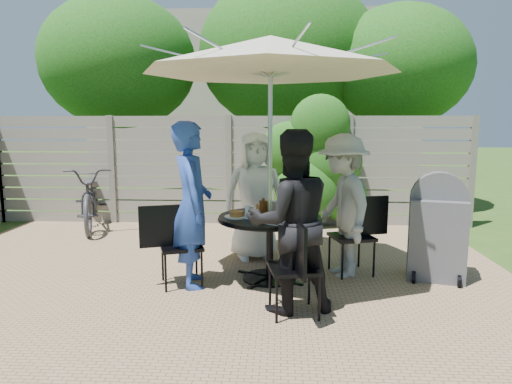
# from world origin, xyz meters

# --- Properties ---
(backyard_envelope) EXTENTS (60.00, 60.00, 5.00)m
(backyard_envelope) POSITION_xyz_m (0.09, 10.29, 2.61)
(backyard_envelope) COLOR #2C4816
(backyard_envelope) RESTS_ON ground
(patio_table) EXTENTS (1.34, 1.34, 0.72)m
(patio_table) POSITION_xyz_m (0.75, 0.21, 0.50)
(patio_table) COLOR black
(patio_table) RESTS_ON ground
(umbrella) EXTENTS (3.26, 3.26, 2.60)m
(umbrella) POSITION_xyz_m (0.75, 0.21, 2.41)
(umbrella) COLOR silver
(umbrella) RESTS_ON ground
(chair_back) EXTENTS (0.50, 0.64, 0.84)m
(chair_back) POSITION_xyz_m (0.51, 1.15, 0.25)
(chair_back) COLOR black
(chair_back) RESTS_ON ground
(person_back) EXTENTS (0.89, 0.69, 1.61)m
(person_back) POSITION_xyz_m (0.55, 1.02, 0.81)
(person_back) COLOR white
(person_back) RESTS_ON ground
(chair_left) EXTENTS (0.68, 0.54, 0.88)m
(chair_left) POSITION_xyz_m (-0.18, -0.03, 0.27)
(chair_left) COLOR black
(chair_left) RESTS_ON ground
(person_left) EXTENTS (0.56, 0.72, 1.73)m
(person_left) POSITION_xyz_m (-0.05, 0.01, 0.87)
(person_left) COLOR #24429D
(person_left) RESTS_ON ground
(chair_front) EXTENTS (0.50, 0.67, 0.89)m
(chair_front) POSITION_xyz_m (0.99, -0.72, 0.27)
(chair_front) COLOR black
(chair_front) RESTS_ON ground
(person_front) EXTENTS (0.94, 0.81, 1.66)m
(person_front) POSITION_xyz_m (0.96, -0.59, 0.83)
(person_front) COLOR black
(person_front) RESTS_ON ground
(chair_right) EXTENTS (0.69, 0.54, 0.90)m
(chair_right) POSITION_xyz_m (1.69, 0.45, 0.27)
(chair_right) COLOR black
(chair_right) RESTS_ON ground
(person_right) EXTENTS (0.83, 1.15, 1.60)m
(person_right) POSITION_xyz_m (1.56, 0.42, 0.80)
(person_right) COLOR #9D9E99
(person_right) RESTS_ON ground
(plate_back) EXTENTS (0.26, 0.26, 0.06)m
(plate_back) POSITION_xyz_m (0.66, 0.56, 0.75)
(plate_back) COLOR white
(plate_back) RESTS_ON patio_table
(plate_left) EXTENTS (0.26, 0.26, 0.06)m
(plate_left) POSITION_xyz_m (0.40, 0.12, 0.75)
(plate_left) COLOR white
(plate_left) RESTS_ON patio_table
(plate_front) EXTENTS (0.26, 0.26, 0.06)m
(plate_front) POSITION_xyz_m (0.84, -0.14, 0.75)
(plate_front) COLOR white
(plate_front) RESTS_ON patio_table
(plate_right) EXTENTS (0.26, 0.26, 0.06)m
(plate_right) POSITION_xyz_m (1.10, 0.30, 0.75)
(plate_right) COLOR white
(plate_right) RESTS_ON patio_table
(plate_extra) EXTENTS (0.24, 0.24, 0.06)m
(plate_extra) POSITION_xyz_m (1.00, -0.03, 0.75)
(plate_extra) COLOR white
(plate_extra) RESTS_ON patio_table
(glass_left) EXTENTS (0.07, 0.07, 0.14)m
(glass_left) POSITION_xyz_m (0.53, 0.05, 0.79)
(glass_left) COLOR silver
(glass_left) RESTS_ON patio_table
(glass_front) EXTENTS (0.07, 0.07, 0.14)m
(glass_front) POSITION_xyz_m (0.92, -0.01, 0.79)
(glass_front) COLOR silver
(glass_front) RESTS_ON patio_table
(glass_right) EXTENTS (0.07, 0.07, 0.14)m
(glass_right) POSITION_xyz_m (0.98, 0.38, 0.79)
(glass_right) COLOR silver
(glass_right) RESTS_ON patio_table
(syrup_jug) EXTENTS (0.09, 0.09, 0.16)m
(syrup_jug) POSITION_xyz_m (0.68, 0.25, 0.80)
(syrup_jug) COLOR #59280C
(syrup_jug) RESTS_ON patio_table
(coffee_cup) EXTENTS (0.08, 0.08, 0.12)m
(coffee_cup) POSITION_xyz_m (0.79, 0.45, 0.78)
(coffee_cup) COLOR #C6B293
(coffee_cup) RESTS_ON patio_table
(bicycle) EXTENTS (1.28, 2.08, 1.03)m
(bicycle) POSITION_xyz_m (-2.21, 2.60, 0.52)
(bicycle) COLOR #333338
(bicycle) RESTS_ON ground
(bbq_grill) EXTENTS (0.68, 0.58, 1.20)m
(bbq_grill) POSITION_xyz_m (2.57, 0.34, 0.54)
(bbq_grill) COLOR #4F4F53
(bbq_grill) RESTS_ON ground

